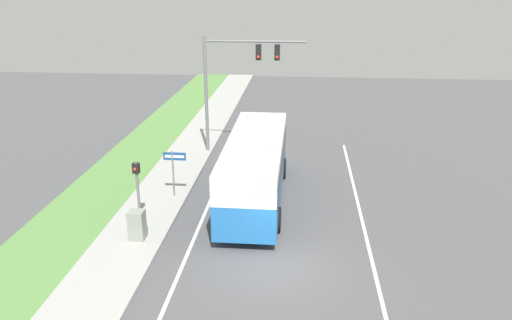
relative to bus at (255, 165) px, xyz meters
name	(u,v)px	position (x,y,z in m)	size (l,w,h in m)	color
ground_plane	(278,263)	(1.40, -5.75, -1.85)	(80.00, 80.00, 0.00)	#4C4C4F
sidewalk	(120,254)	(-4.80, -5.75, -1.79)	(2.80, 80.00, 0.12)	#9E9E99
grass_verge	(42,251)	(-8.00, -5.75, -1.80)	(3.60, 80.00, 0.10)	#568442
lane_divider_near	(185,259)	(-2.20, -5.75, -1.85)	(0.14, 30.00, 0.01)	silver
lane_divider_far	(374,268)	(5.00, -5.75, -1.85)	(0.14, 30.00, 0.01)	silver
bus	(255,165)	(0.00, 0.00, 0.00)	(2.76, 10.12, 3.40)	#236BB7
signal_gantry	(234,73)	(-1.92, 7.08, 3.19)	(6.08, 0.41, 7.13)	slate
pedestrian_signal	(137,183)	(-4.82, -3.05, 0.12)	(0.28, 0.34, 2.88)	slate
street_sign	(174,166)	(-3.98, -0.06, -0.18)	(1.12, 0.08, 2.43)	slate
utility_cabinet	(137,225)	(-4.45, -4.55, -1.11)	(0.64, 0.59, 1.24)	gray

